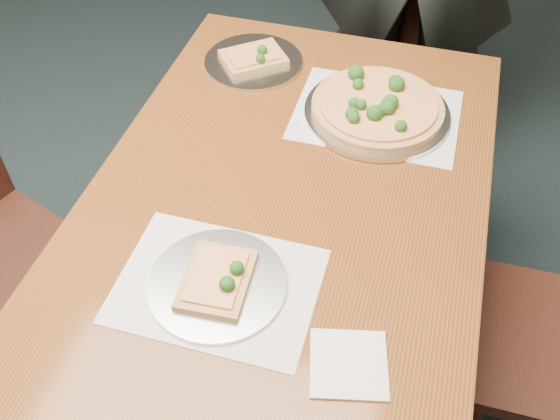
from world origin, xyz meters
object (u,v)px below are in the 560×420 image
(chair_far, at_px, (382,42))
(pizza_pan, at_px, (377,107))
(slice_plate_far, at_px, (254,60))
(dining_table, at_px, (280,237))
(slice_plate_near, at_px, (218,282))

(chair_far, height_order, pizza_pan, chair_far)
(chair_far, bearing_deg, slice_plate_far, -93.36)
(pizza_pan, distance_m, slice_plate_far, 0.40)
(dining_table, relative_size, slice_plate_far, 5.36)
(chair_far, xyz_separation_m, slice_plate_near, (-0.13, -1.35, 0.25))
(slice_plate_near, bearing_deg, dining_table, 74.98)
(dining_table, distance_m, chair_far, 1.13)
(chair_far, distance_m, slice_plate_far, 0.70)
(dining_table, distance_m, slice_plate_near, 0.26)
(pizza_pan, height_order, slice_plate_near, pizza_pan)
(dining_table, xyz_separation_m, pizza_pan, (0.15, 0.39, 0.12))
(chair_far, relative_size, slice_plate_far, 3.25)
(slice_plate_near, distance_m, slice_plate_far, 0.78)
(pizza_pan, relative_size, slice_plate_far, 1.35)
(pizza_pan, height_order, slice_plate_far, pizza_pan)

